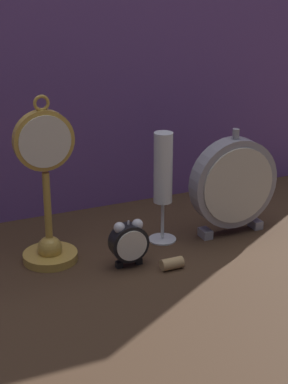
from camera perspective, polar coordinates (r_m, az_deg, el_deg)
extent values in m
plane|color=#422D1E|center=(1.23, 1.52, -6.48)|extent=(4.00, 4.00, 0.00)
cube|color=#6B478E|center=(1.40, -4.16, 12.16)|extent=(1.45, 0.01, 0.70)
cylinder|color=gold|center=(1.25, -8.32, -5.68)|extent=(0.11, 0.11, 0.02)
sphere|color=gold|center=(1.24, -8.36, -4.94)|extent=(0.05, 0.05, 0.05)
cylinder|color=gold|center=(1.21, -8.54, -1.90)|extent=(0.01, 0.01, 0.16)
cylinder|color=gold|center=(1.17, -8.92, 4.56)|extent=(0.11, 0.02, 0.11)
cylinder|color=silver|center=(1.16, -8.78, 4.43)|extent=(0.10, 0.00, 0.10)
torus|color=gold|center=(1.15, -9.11, 7.81)|extent=(0.03, 0.01, 0.03)
cube|color=black|center=(1.21, -2.23, -6.46)|extent=(0.01, 0.01, 0.01)
cube|color=black|center=(1.23, -0.50, -6.11)|extent=(0.01, 0.01, 0.01)
cylinder|color=black|center=(1.20, -1.38, -4.50)|extent=(0.07, 0.03, 0.07)
cylinder|color=silver|center=(1.19, -1.07, -4.82)|extent=(0.06, 0.00, 0.06)
sphere|color=silver|center=(1.18, -2.20, -3.20)|extent=(0.02, 0.02, 0.02)
sphere|color=silver|center=(1.19, -0.59, -2.91)|extent=(0.02, 0.02, 0.02)
cylinder|color=silver|center=(1.19, -1.39, -2.86)|extent=(0.00, 0.00, 0.01)
cube|color=gray|center=(1.34, 5.48, -3.67)|extent=(0.02, 0.03, 0.02)
cube|color=gray|center=(1.40, 9.87, -2.79)|extent=(0.02, 0.03, 0.02)
cylinder|color=gray|center=(1.33, 7.94, 0.83)|extent=(0.19, 0.04, 0.19)
cylinder|color=beige|center=(1.31, 8.41, 0.54)|extent=(0.16, 0.00, 0.16)
cylinder|color=gray|center=(1.30, 8.17, 5.15)|extent=(0.01, 0.01, 0.02)
cylinder|color=silver|center=(1.32, 1.64, -4.15)|extent=(0.06, 0.06, 0.01)
cylinder|color=silver|center=(1.31, 1.66, -2.47)|extent=(0.01, 0.01, 0.08)
cylinder|color=white|center=(1.27, 1.71, 2.16)|extent=(0.04, 0.04, 0.14)
cylinder|color=beige|center=(1.27, 1.70, 1.09)|extent=(0.03, 0.03, 0.09)
cylinder|color=tan|center=(1.21, 2.50, -6.37)|extent=(0.04, 0.02, 0.02)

